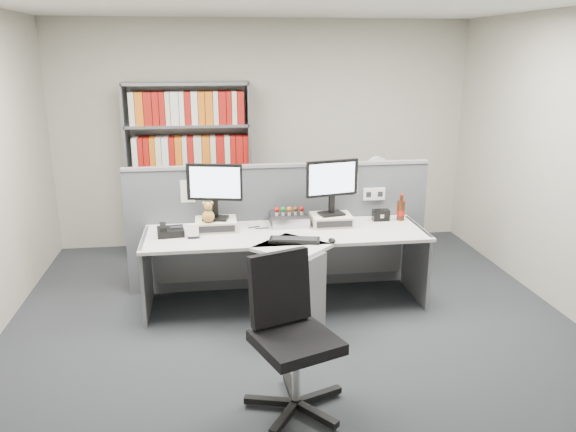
{
  "coord_description": "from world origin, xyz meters",
  "views": [
    {
      "loc": [
        -0.67,
        -4.16,
        2.33
      ],
      "look_at": [
        0.0,
        0.65,
        0.92
      ],
      "focal_mm": 35.58,
      "sensor_mm": 36.0,
      "label": 1
    }
  ],
  "objects": [
    {
      "name": "cola_bottle",
      "position": [
        1.18,
        1.04,
        0.82
      ],
      "size": [
        0.08,
        0.08,
        0.26
      ],
      "color": "#3F190A",
      "rests_on": "desk"
    },
    {
      "name": "shelving_unit",
      "position": [
        -0.9,
        2.44,
        0.98
      ],
      "size": [
        1.41,
        0.4,
        2.0
      ],
      "color": "slate",
      "rests_on": "ground"
    },
    {
      "name": "partition",
      "position": [
        0.0,
        1.25,
        0.65
      ],
      "size": [
        3.0,
        0.08,
        1.27
      ],
      "color": "#545860",
      "rests_on": "ground"
    },
    {
      "name": "desktop_pc",
      "position": [
        0.07,
        1.05,
        0.77
      ],
      "size": [
        0.35,
        0.32,
        0.09
      ],
      "color": "black",
      "rests_on": "desk"
    },
    {
      "name": "monitor_right",
      "position": [
        0.47,
        0.98,
        1.14
      ],
      "size": [
        0.51,
        0.21,
        0.53
      ],
      "color": "black",
      "rests_on": "monitor_riser_right"
    },
    {
      "name": "monitor_left",
      "position": [
        -0.63,
        0.98,
        1.13
      ],
      "size": [
        0.51,
        0.21,
        0.52
      ],
      "color": "black",
      "rests_on": "monitor_riser_left"
    },
    {
      "name": "desk_phone",
      "position": [
        -1.05,
        0.86,
        0.76
      ],
      "size": [
        0.26,
        0.24,
        0.1
      ],
      "color": "black",
      "rests_on": "desk"
    },
    {
      "name": "plush_toy",
      "position": [
        -0.7,
        0.89,
        0.9
      ],
      "size": [
        0.11,
        0.11,
        0.2
      ],
      "color": "#B0833A",
      "rests_on": "monitor_riser_left"
    },
    {
      "name": "ground",
      "position": [
        0.0,
        0.0,
        0.0
      ],
      "size": [
        5.5,
        5.5,
        0.0
      ],
      "primitive_type": "plane",
      "color": "#313439",
      "rests_on": "ground"
    },
    {
      "name": "filing_cabinet",
      "position": [
        1.2,
        1.99,
        0.35
      ],
      "size": [
        0.45,
        0.61,
        0.7
      ],
      "color": "slate",
      "rests_on": "ground"
    },
    {
      "name": "desk_fan",
      "position": [
        1.2,
        1.99,
        1.01
      ],
      "size": [
        0.29,
        0.18,
        0.49
      ],
      "color": "white",
      "rests_on": "filing_cabinet"
    },
    {
      "name": "desk_calendar",
      "position": [
        -0.84,
        0.76,
        0.77
      ],
      "size": [
        0.1,
        0.08,
        0.13
      ],
      "color": "black",
      "rests_on": "desk"
    },
    {
      "name": "keyboard",
      "position": [
        0.04,
        0.53,
        0.73
      ],
      "size": [
        0.47,
        0.26,
        0.03
      ],
      "color": "black",
      "rests_on": "desk"
    },
    {
      "name": "figurines",
      "position": [
        0.07,
        1.04,
        0.87
      ],
      "size": [
        0.29,
        0.05,
        0.09
      ],
      "color": "beige",
      "rests_on": "desktop_pc"
    },
    {
      "name": "office_chair",
      "position": [
        -0.19,
        -0.78,
        0.55
      ],
      "size": [
        0.69,
        0.67,
        1.04
      ],
      "color": "silver",
      "rests_on": "ground"
    },
    {
      "name": "speaker",
      "position": [
        0.98,
        1.05,
        0.77
      ],
      "size": [
        0.16,
        0.09,
        0.11
      ],
      "primitive_type": "cube",
      "color": "black",
      "rests_on": "desk"
    },
    {
      "name": "room_shell",
      "position": [
        0.0,
        0.0,
        1.79
      ],
      "size": [
        5.04,
        5.54,
        2.72
      ],
      "color": "#B4B1A1",
      "rests_on": "ground"
    },
    {
      "name": "mouse",
      "position": [
        0.36,
        0.46,
        0.74
      ],
      "size": [
        0.06,
        0.1,
        0.04
      ],
      "primitive_type": "ellipsoid",
      "color": "black",
      "rests_on": "desk"
    },
    {
      "name": "desk",
      "position": [
        0.0,
        0.6,
        0.46
      ],
      "size": [
        2.6,
        1.2,
        0.72
      ],
      "color": "silver",
      "rests_on": "ground"
    },
    {
      "name": "monitor_riser_left",
      "position": [
        -0.63,
        0.98,
        0.77
      ],
      "size": [
        0.38,
        0.31,
        0.1
      ],
      "color": "beige",
      "rests_on": "desk"
    },
    {
      "name": "monitor_riser_right",
      "position": [
        0.47,
        0.98,
        0.77
      ],
      "size": [
        0.38,
        0.31,
        0.1
      ],
      "color": "beige",
      "rests_on": "desk"
    }
  ]
}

